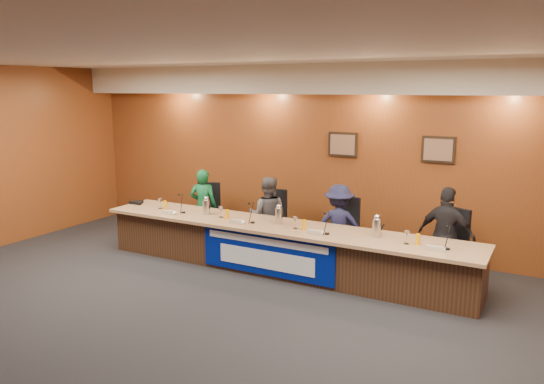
{
  "coord_description": "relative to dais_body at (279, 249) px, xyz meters",
  "views": [
    {
      "loc": [
        3.7,
        -4.57,
        2.8
      ],
      "look_at": [
        -0.27,
        2.66,
        1.18
      ],
      "focal_mm": 35.0,
      "sensor_mm": 36.0,
      "label": 1
    }
  ],
  "objects": [
    {
      "name": "speakerphone",
      "position": [
        -2.92,
        0.04,
        0.43
      ],
      "size": [
        0.32,
        0.32,
        0.05
      ],
      "primitive_type": "cylinder",
      "color": "black",
      "rests_on": "dais_top"
    },
    {
      "name": "office_chair_c",
      "position": [
        0.7,
        0.79,
        0.13
      ],
      "size": [
        0.55,
        0.55,
        0.08
      ],
      "primitive_type": "cube",
      "rotation": [
        0.0,
        0.0,
        -0.15
      ],
      "color": "black",
      "rests_on": "floor"
    },
    {
      "name": "banner",
      "position": [
        0.0,
        -0.41,
        0.03
      ],
      "size": [
        2.2,
        0.02,
        0.65
      ],
      "primitive_type": "cube",
      "color": "#01127B",
      "rests_on": "dais_body"
    },
    {
      "name": "panelist_a",
      "position": [
        -1.94,
        0.69,
        0.33
      ],
      "size": [
        0.58,
        0.47,
        1.37
      ],
      "primitive_type": "imported",
      "rotation": [
        0.0,
        0.0,
        3.46
      ],
      "color": "#0E552B",
      "rests_on": "floor"
    },
    {
      "name": "carafe_right",
      "position": [
        1.53,
        0.02,
        0.53
      ],
      "size": [
        0.13,
        0.13,
        0.26
      ],
      "primitive_type": "cylinder",
      "color": "silver",
      "rests_on": "dais_top"
    },
    {
      "name": "panelist_d",
      "position": [
        2.36,
        0.69,
        0.36
      ],
      "size": [
        0.88,
        0.49,
        1.43
      ],
      "primitive_type": "imported",
      "rotation": [
        0.0,
        0.0,
        2.96
      ],
      "color": "black",
      "rests_on": "floor"
    },
    {
      "name": "nameplate_a",
      "position": [
        -1.91,
        -0.34,
        0.45
      ],
      "size": [
        0.24,
        0.08,
        0.1
      ],
      "primitive_type": "cube",
      "rotation": [
        0.31,
        0.0,
        0.0
      ],
      "color": "white",
      "rests_on": "dais_top"
    },
    {
      "name": "juice_glass_d",
      "position": [
        2.13,
        -0.08,
        0.47
      ],
      "size": [
        0.06,
        0.06,
        0.15
      ],
      "primitive_type": "cylinder",
      "color": "#FFA400",
      "rests_on": "dais_top"
    },
    {
      "name": "soffit",
      "position": [
        0.0,
        1.35,
        2.6
      ],
      "size": [
        10.0,
        0.5,
        0.5
      ],
      "primitive_type": "cube",
      "color": "beige",
      "rests_on": "wall_back"
    },
    {
      "name": "juice_glass_a",
      "position": [
        -2.19,
        -0.06,
        0.47
      ],
      "size": [
        0.06,
        0.06,
        0.15
      ],
      "primitive_type": "cylinder",
      "color": "#FFA400",
      "rests_on": "dais_top"
    },
    {
      "name": "juice_glass_c",
      "position": [
        0.48,
        -0.12,
        0.47
      ],
      "size": [
        0.06,
        0.06,
        0.15
      ],
      "primitive_type": "cylinder",
      "color": "#FFA400",
      "rests_on": "dais_top"
    },
    {
      "name": "carafe_mid",
      "position": [
        -0.01,
        0.0,
        0.53
      ],
      "size": [
        0.11,
        0.11,
        0.25
      ],
      "primitive_type": "cylinder",
      "color": "silver",
      "rests_on": "dais_top"
    },
    {
      "name": "microphone_c",
      "position": [
        0.87,
        -0.19,
        0.41
      ],
      "size": [
        0.07,
        0.07,
        0.02
      ],
      "primitive_type": "cylinder",
      "color": "black",
      "rests_on": "dais_top"
    },
    {
      "name": "wall_back",
      "position": [
        0.0,
        1.6,
        1.25
      ],
      "size": [
        10.0,
        0.04,
        3.2
      ],
      "primitive_type": "cube",
      "color": "brown",
      "rests_on": "floor"
    },
    {
      "name": "water_glass_d",
      "position": [
        1.99,
        -0.12,
        0.49
      ],
      "size": [
        0.08,
        0.08,
        0.18
      ],
      "primitive_type": "cylinder",
      "color": "silver",
      "rests_on": "dais_top"
    },
    {
      "name": "dais_top",
      "position": [
        0.0,
        -0.05,
        0.38
      ],
      "size": [
        6.1,
        0.95,
        0.05
      ],
      "primitive_type": "cube",
      "color": "#9D744F",
      "rests_on": "dais_body"
    },
    {
      "name": "ceiling",
      "position": [
        0.0,
        -2.4,
        2.85
      ],
      "size": [
        10.0,
        8.0,
        0.04
      ],
      "primitive_type": "cube",
      "color": "silver",
      "rests_on": "wall_back"
    },
    {
      "name": "panelist_c",
      "position": [
        0.7,
        0.69,
        0.31
      ],
      "size": [
        0.96,
        0.74,
        1.32
      ],
      "primitive_type": "imported",
      "rotation": [
        0.0,
        0.0,
        3.47
      ],
      "color": "#181A39",
      "rests_on": "floor"
    },
    {
      "name": "banner_text_upper",
      "position": [
        0.0,
        -0.43,
        0.23
      ],
      "size": [
        2.0,
        0.01,
        0.1
      ],
      "primitive_type": "cube",
      "color": "silver",
      "rests_on": "banner"
    },
    {
      "name": "microphone_a",
      "position": [
        -1.75,
        -0.12,
        0.41
      ],
      "size": [
        0.07,
        0.07,
        0.02
      ],
      "primitive_type": "cylinder",
      "color": "black",
      "rests_on": "dais_top"
    },
    {
      "name": "panelist_b",
      "position": [
        -0.59,
        0.69,
        0.32
      ],
      "size": [
        0.78,
        0.68,
        1.34
      ],
      "primitive_type": "imported",
      "rotation": [
        0.0,
        0.0,
        3.46
      ],
      "color": "#4D4B50",
      "rests_on": "floor"
    },
    {
      "name": "microphone_b",
      "position": [
        -0.39,
        -0.15,
        0.41
      ],
      "size": [
        0.07,
        0.07,
        0.02
      ],
      "primitive_type": "cylinder",
      "color": "black",
      "rests_on": "dais_top"
    },
    {
      "name": "office_chair_a",
      "position": [
        -1.94,
        0.79,
        0.13
      ],
      "size": [
        0.62,
        0.62,
        0.08
      ],
      "primitive_type": "cube",
      "rotation": [
        0.0,
        0.0,
        0.38
      ],
      "color": "black",
      "rests_on": "floor"
    },
    {
      "name": "wall_photo_right",
      "position": [
        2.0,
        1.57,
        1.5
      ],
      "size": [
        0.52,
        0.04,
        0.42
      ],
      "primitive_type": "cube",
      "color": "black",
      "rests_on": "wall_back"
    },
    {
      "name": "water_glass_b",
      "position": [
        -1.02,
        -0.08,
        0.49
      ],
      "size": [
        0.08,
        0.08,
        0.18
      ],
      "primitive_type": "cylinder",
      "color": "silver",
      "rests_on": "dais_top"
    },
    {
      "name": "floor",
      "position": [
        0.0,
        -2.4,
        -0.35
      ],
      "size": [
        10.0,
        10.0,
        0.0
      ],
      "primitive_type": "plane",
      "color": "black",
      "rests_on": "ground"
    },
    {
      "name": "juice_glass_b",
      "position": [
        -0.88,
        -0.12,
        0.47
      ],
      "size": [
        0.06,
        0.06,
        0.15
      ],
      "primitive_type": "cylinder",
      "color": "#FFA400",
      "rests_on": "dais_top"
    },
    {
      "name": "microphone_d",
      "position": [
        2.52,
        -0.11,
        0.41
      ],
      "size": [
        0.07,
        0.07,
        0.02
      ],
      "primitive_type": "cylinder",
      "color": "black",
      "rests_on": "dais_top"
    },
    {
      "name": "office_chair_b",
      "position": [
        -0.59,
        0.79,
        0.13
      ],
      "size": [
        0.52,
        0.52,
        0.08
      ],
      "primitive_type": "cube",
      "rotation": [
        0.0,
        0.0,
        0.09
      ],
      "color": "black",
      "rests_on": "floor"
    },
    {
      "name": "banner_text_lower",
      "position": [
        0.0,
        -0.43,
        -0.05
      ],
      "size": [
        1.6,
        0.01,
        0.28
      ],
      "primitive_type": "cube",
      "color": "silver",
      "rests_on": "banner"
    },
    {
      "name": "nameplate_c",
      "position": [
        0.72,
        -0.29,
        0.45
      ],
      "size": [
        0.24,
        0.08,
        0.1
      ],
      "primitive_type": "cube",
      "rotation": [
        0.31,
        0.0,
        0.0
      ],
      "color": "white",
      "rests_on": "dais_top"
    },
    {
      "name": "water_glass_c",
      "position": [
        0.34,
        -0.13,
        0.49
      ],
      "size": [
        0.08,
        0.08,
        0.18
      ],
      "primitive_type": "cylinder",
      "color": "silver",
      "rests_on": "dais_top"
    },
    {
      "name": "water_glass_a",
      "position": [
        -2.3,
        -0.06,
        0.49
      ],
      "size": [
        0.08,
        0.08,
        0.18
      ],
      "primitive_type": "cylinder",
      "color": "silver",
      "rests_on": "dais_top"
    },
    {
      "name": "dais_body",
      "position": [
        0.0,
        0.0,
        0.0
      ],
      "size": [
        6.0,
        0.8,
        0.7
      ],
      "primitive_type": "cube",
      "color": "#3A2314",
      "rests_on": "floor"
    },
    {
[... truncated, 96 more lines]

